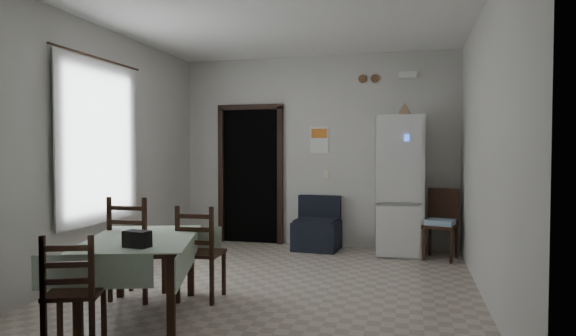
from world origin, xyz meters
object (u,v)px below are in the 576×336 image
(corner_chair, at_px, (440,224))
(dining_chair_near_head, at_px, (75,291))
(navy_seat, at_px, (317,223))
(dining_chair_far_left, at_px, (137,247))
(fridge, at_px, (399,185))
(dining_chair_far_right, at_px, (201,252))
(dining_table, at_px, (142,277))

(corner_chair, relative_size, dining_chair_near_head, 1.08)
(navy_seat, xyz_separation_m, dining_chair_far_left, (-1.28, -2.72, 0.12))
(corner_chair, bearing_deg, dining_chair_far_left, -125.00)
(fridge, xyz_separation_m, dining_chair_far_left, (-2.45, -2.72, -0.47))
(corner_chair, xyz_separation_m, dining_chair_far_left, (-3.00, -2.51, 0.04))
(navy_seat, xyz_separation_m, dining_chair_near_head, (-1.02, -3.96, 0.05))
(dining_chair_far_right, bearing_deg, dining_table, 60.17)
(fridge, xyz_separation_m, navy_seat, (-1.17, -0.00, -0.58))
(dining_table, bearing_deg, navy_seat, 55.09)
(navy_seat, bearing_deg, corner_chair, -3.05)
(navy_seat, bearing_deg, dining_chair_near_head, -100.61)
(fridge, bearing_deg, dining_table, -129.24)
(navy_seat, height_order, dining_chair_far_right, dining_chair_far_right)
(dining_chair_far_right, relative_size, dining_chair_near_head, 1.07)
(dining_chair_far_right, bearing_deg, corner_chair, -137.47)
(corner_chair, relative_size, dining_chair_far_left, 0.93)
(navy_seat, height_order, corner_chair, corner_chair)
(navy_seat, height_order, dining_chair_far_left, dining_chair_far_left)
(corner_chair, distance_m, dining_chair_near_head, 4.65)
(dining_chair_far_right, height_order, dining_chair_near_head, dining_chair_far_right)
(navy_seat, relative_size, dining_chair_near_head, 0.90)
(corner_chair, relative_size, dining_chair_far_right, 1.01)
(dining_chair_far_left, distance_m, dining_chair_near_head, 1.27)
(navy_seat, bearing_deg, dining_table, -102.69)
(navy_seat, distance_m, corner_chair, 1.74)
(fridge, xyz_separation_m, corner_chair, (0.55, -0.21, -0.50))
(fridge, xyz_separation_m, dining_chair_near_head, (-2.20, -3.96, -0.54))
(dining_table, bearing_deg, dining_chair_far_right, 44.53)
(fridge, relative_size, dining_chair_near_head, 2.23)
(fridge, distance_m, navy_seat, 1.31)
(dining_table, distance_m, dining_chair_far_left, 0.59)
(dining_table, relative_size, dining_chair_far_left, 1.32)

